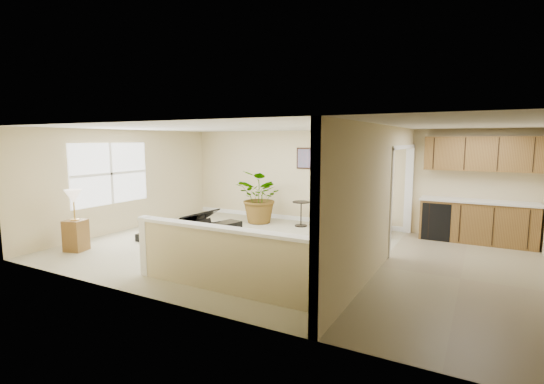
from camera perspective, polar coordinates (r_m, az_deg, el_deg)
The scene contains 19 objects.
floor at distance 8.01m, azimuth 2.26°, elevation -8.76°, with size 9.00×9.00×0.00m, color #AEA787.
back_wall at distance 10.51m, azimuth 9.56°, elevation 1.99°, with size 9.00×0.04×2.50m, color beige.
front_wall at distance 5.26m, azimuth -12.32°, elevation -3.56°, with size 9.00×0.04×2.50m, color beige.
left_wall at distance 10.53m, azimuth -20.25°, elevation 1.64°, with size 0.04×6.00×2.50m, color beige.
ceiling at distance 7.69m, azimuth 2.35°, elevation 9.42°, with size 9.00×6.00×0.04m, color silver.
kitchen_vinyl at distance 7.26m, azimuth 25.63°, elevation -11.23°, with size 2.70×6.00×0.01m, color #988C67.
interior_partition at distance 7.40m, azimuth 15.80°, elevation -0.74°, with size 0.18×5.99×2.50m.
pony_half_wall at distance 5.93m, azimuth -7.08°, elevation -9.48°, with size 3.42×0.22×1.00m.
left_window at distance 10.18m, azimuth -22.35°, elevation 2.48°, with size 0.05×2.15×1.45m, color white.
wall_art_left at distance 10.79m, azimuth 4.78°, elevation 4.88°, with size 0.48×0.04×0.58m.
wall_mirror at distance 10.35m, azimuth 11.15°, elevation 4.93°, with size 0.55×0.04×0.55m.
kitchen_cabinets at distance 9.73m, azimuth 27.02°, elevation -1.43°, with size 2.36×0.65×2.33m.
piano at distance 9.23m, azimuth -12.50°, elevation -2.76°, with size 1.93×2.00×1.50m.
piano_bench at distance 8.52m, azimuth -7.02°, elevation -6.07°, with size 0.38×0.75×0.50m, color black.
loveseat at distance 10.09m, azimuth 12.39°, elevation -3.82°, with size 1.55×1.12×0.77m.
accent_table at distance 10.32m, azimuth 4.23°, elevation -2.67°, with size 0.45×0.45×0.66m.
palm_plant at distance 10.64m, azimuth -1.58°, elevation -0.79°, with size 1.58×1.47×1.44m.
small_plant at distance 9.45m, azimuth 15.41°, elevation -5.01°, with size 0.42×0.42×0.56m.
lamp_stand at distance 8.96m, azimuth -26.60°, elevation -4.30°, with size 0.45×0.45×1.26m.
Camera 1 is at (3.39, -6.90, 2.25)m, focal length 26.00 mm.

